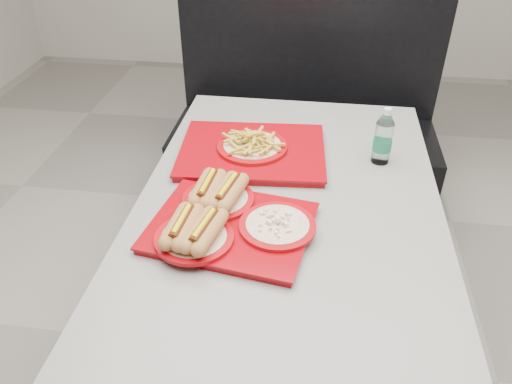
# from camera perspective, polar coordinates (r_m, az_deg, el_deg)

# --- Properties ---
(ground) EXTENTS (6.00, 6.00, 0.00)m
(ground) POSITION_cam_1_polar(r_m,az_deg,el_deg) (2.03, 2.95, -18.29)
(ground) COLOR gray
(ground) RESTS_ON ground
(diner_table) EXTENTS (0.92, 1.42, 0.75)m
(diner_table) POSITION_cam_1_polar(r_m,az_deg,el_deg) (1.60, 3.58, -5.66)
(diner_table) COLOR black
(diner_table) RESTS_ON ground
(booth_bench) EXTENTS (1.30, 0.57, 1.35)m
(booth_bench) POSITION_cam_1_polar(r_m,az_deg,el_deg) (2.61, 5.51, 6.92)
(booth_bench) COLOR black
(booth_bench) RESTS_ON ground
(tray_near) EXTENTS (0.48, 0.41, 0.09)m
(tray_near) POSITION_cam_1_polar(r_m,az_deg,el_deg) (1.36, -3.60, -3.14)
(tray_near) COLOR #89030B
(tray_near) RESTS_ON diner_table
(tray_far) EXTENTS (0.51, 0.41, 0.10)m
(tray_far) POSITION_cam_1_polar(r_m,az_deg,el_deg) (1.69, -0.43, 5.03)
(tray_far) COLOR #89030B
(tray_far) RESTS_ON diner_table
(water_bottle) EXTENTS (0.06, 0.06, 0.19)m
(water_bottle) POSITION_cam_1_polar(r_m,az_deg,el_deg) (1.68, 14.32, 5.86)
(water_bottle) COLOR silver
(water_bottle) RESTS_ON diner_table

